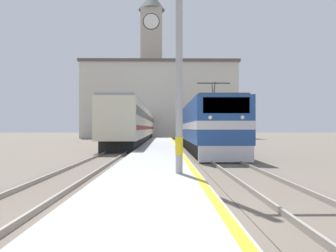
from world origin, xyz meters
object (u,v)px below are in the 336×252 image
object	(u,v)px
passenger_train	(139,125)
catenary_mast	(183,35)
locomotive_train	(205,127)
clock_tower	(152,60)

from	to	relation	value
passenger_train	catenary_mast	world-z (taller)	catenary_mast
locomotive_train	catenary_mast	world-z (taller)	catenary_mast
passenger_train	clock_tower	size ratio (longest dim) A/B	1.47
clock_tower	catenary_mast	bearing A→B (deg)	-86.85
catenary_mast	clock_tower	xyz separation A→B (m)	(-3.21, 58.29, 11.44)
locomotive_train	passenger_train	distance (m)	20.95
passenger_train	locomotive_train	bearing A→B (deg)	-72.16
catenary_mast	passenger_train	bearing A→B (deg)	96.70
locomotive_train	catenary_mast	bearing A→B (deg)	-100.20
passenger_train	clock_tower	bearing A→B (deg)	88.28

